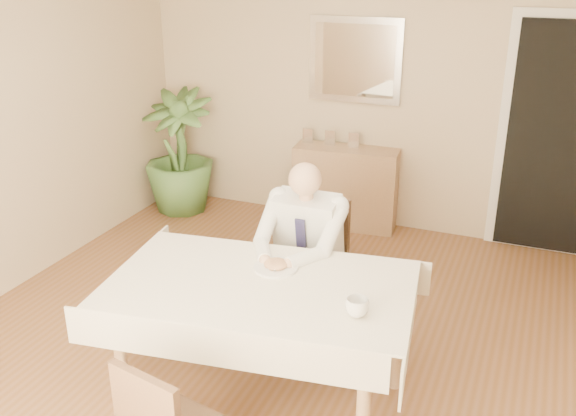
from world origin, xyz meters
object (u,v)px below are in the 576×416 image
at_px(seated_man, 299,250).
at_px(potted_palm, 179,152).
at_px(dining_table, 260,296).
at_px(coffee_mug, 357,307).
at_px(chair_far, 314,255).
at_px(sideboard, 345,187).

height_order(seated_man, potted_palm, seated_man).
bearing_deg(dining_table, coffee_mug, -19.24).
bearing_deg(potted_palm, chair_far, -36.91).
bearing_deg(sideboard, potted_palm, -176.99).
bearing_deg(chair_far, seated_man, -83.76).
relative_size(dining_table, seated_man, 1.48).
relative_size(coffee_mug, sideboard, 0.13).
xyz_separation_m(seated_man, coffee_mug, (0.60, -0.71, 0.11)).
bearing_deg(seated_man, chair_far, 90.00).
bearing_deg(seated_man, coffee_mug, -50.18).
distance_m(coffee_mug, potted_palm, 3.58).
xyz_separation_m(coffee_mug, sideboard, (-0.91, 2.73, -0.41)).
height_order(sideboard, potted_palm, potted_palm).
xyz_separation_m(dining_table, coffee_mug, (0.60, -0.12, 0.13)).
height_order(dining_table, seated_man, seated_man).
relative_size(sideboard, potted_palm, 0.79).
bearing_deg(coffee_mug, chair_far, 120.66).
height_order(chair_far, seated_man, seated_man).
bearing_deg(coffee_mug, seated_man, 129.82).
distance_m(dining_table, potted_palm, 3.08).
xyz_separation_m(coffee_mug, potted_palm, (-2.57, 2.49, -0.19)).
xyz_separation_m(chair_far, coffee_mug, (0.60, -1.01, 0.28)).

